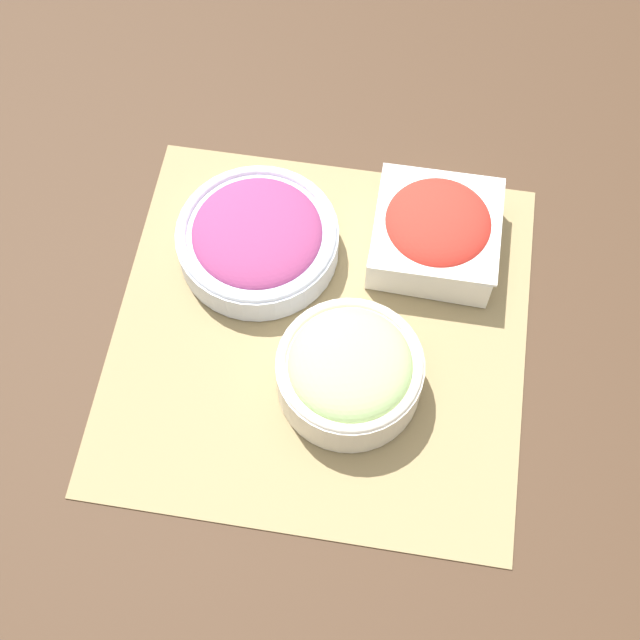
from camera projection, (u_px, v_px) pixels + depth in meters
name	position (u px, v px, depth m)	size (l,w,h in m)	color
ground_plane	(320.00, 333.00, 1.01)	(3.00, 3.00, 0.00)	#422D1E
placemat	(320.00, 333.00, 1.01)	(0.46, 0.46, 0.00)	#937F56
tomato_bowl	(436.00, 231.00, 1.03)	(0.15, 0.15, 0.07)	white
cucumber_bowl	(350.00, 371.00, 0.94)	(0.16, 0.16, 0.08)	silver
onion_bowl	(258.00, 238.00, 1.03)	(0.19, 0.19, 0.06)	silver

